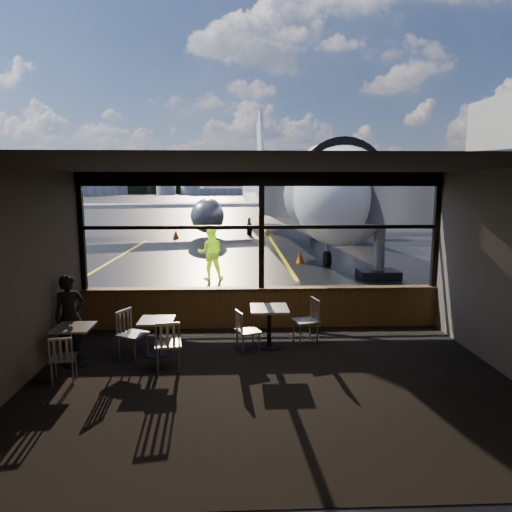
{
  "coord_description": "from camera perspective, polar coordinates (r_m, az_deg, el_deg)",
  "views": [
    {
      "loc": [
        -0.53,
        -10.08,
        3.18
      ],
      "look_at": [
        -0.08,
        1.0,
        1.5
      ],
      "focal_mm": 32.0,
      "sensor_mm": 36.0,
      "label": 1
    }
  ],
  "objects": [
    {
      "name": "chair_near_w",
      "position": [
        8.89,
        -0.99,
        -9.43
      ],
      "size": [
        0.6,
        0.6,
        0.85
      ],
      "primitive_type": null,
      "rotation": [
        0.0,
        0.0,
        -1.21
      ],
      "color": "#ACA89B",
      "rests_on": "carpet_floor"
    },
    {
      "name": "fuel_tank_a",
      "position": [
        194.33,
        -11.17,
        8.41
      ],
      "size": [
        8.0,
        8.0,
        6.0
      ],
      "primitive_type": "cylinder",
      "color": "silver",
      "rests_on": "ground_plane"
    },
    {
      "name": "fuel_tank_b",
      "position": [
        193.07,
        -8.2,
        8.48
      ],
      "size": [
        8.0,
        8.0,
        6.0
      ],
      "primitive_type": "cylinder",
      "color": "silver",
      "rests_on": "ground_plane"
    },
    {
      "name": "ground_crew",
      "position": [
        15.85,
        -5.68,
        0.35
      ],
      "size": [
        0.93,
        0.74,
        1.83
      ],
      "primitive_type": "imported",
      "rotation": [
        0.0,
        0.0,
        3.2
      ],
      "color": "#BFF219",
      "rests_on": "ground_plane"
    },
    {
      "name": "passenger",
      "position": [
        9.33,
        -22.25,
        -6.96
      ],
      "size": [
        0.68,
        0.62,
        1.56
      ],
      "primitive_type": "imported",
      "rotation": [
        0.0,
        0.0,
        0.58
      ],
      "color": "black",
      "rests_on": "carpet_floor"
    },
    {
      "name": "jet_bridge",
      "position": [
        16.15,
        12.55,
        5.01
      ],
      "size": [
        8.34,
        10.19,
        4.45
      ],
      "primitive_type": null,
      "color": "#272729",
      "rests_on": "ground_plane"
    },
    {
      "name": "airliner",
      "position": [
        29.87,
        3.58,
        12.53
      ],
      "size": [
        30.35,
        35.72,
        10.45
      ],
      "primitive_type": null,
      "rotation": [
        0.0,
        0.0,
        0.06
      ],
      "color": "white",
      "rests_on": "ground_plane"
    },
    {
      "name": "cafe_table_mid",
      "position": [
        9.0,
        -12.25,
        -9.92
      ],
      "size": [
        0.64,
        0.64,
        0.7
      ],
      "primitive_type": null,
      "color": "gray",
      "rests_on": "carpet_floor"
    },
    {
      "name": "window_header",
      "position": [
        10.1,
        0.71,
        9.57
      ],
      "size": [
        8.0,
        0.18,
        0.3
      ],
      "primitive_type": "cube",
      "color": "black",
      "rests_on": "ground"
    },
    {
      "name": "carpet_floor",
      "position": [
        7.78,
        1.87,
        -15.44
      ],
      "size": [
        8.0,
        6.0,
        0.01
      ],
      "primitive_type": "cube",
      "color": "black",
      "rests_on": "ground"
    },
    {
      "name": "treeline",
      "position": [
        220.1,
        -2.21,
        9.35
      ],
      "size": [
        360.0,
        3.0,
        12.0
      ],
      "primitive_type": "cube",
      "color": "black",
      "rests_on": "ground_plane"
    },
    {
      "name": "chair_near_e",
      "position": [
        9.41,
        6.21,
        -8.15
      ],
      "size": [
        0.63,
        0.63,
        0.95
      ],
      "primitive_type": null,
      "rotation": [
        0.0,
        0.0,
        1.82
      ],
      "color": "#ADA99C",
      "rests_on": "carpet_floor"
    },
    {
      "name": "mullion_right",
      "position": [
        11.08,
        21.58,
        2.93
      ],
      "size": [
        0.12,
        0.12,
        2.6
      ],
      "primitive_type": "cube",
      "color": "black",
      "rests_on": "ground"
    },
    {
      "name": "ground_plane",
      "position": [
        130.12,
        -2.1,
        7.22
      ],
      "size": [
        520.0,
        520.0,
        0.0
      ],
      "primitive_type": "plane",
      "color": "black",
      "rests_on": "ground"
    },
    {
      "name": "mullion_centre",
      "position": [
        10.15,
        0.69,
        3.07
      ],
      "size": [
        0.12,
        0.12,
        2.6
      ],
      "primitive_type": "cube",
      "color": "black",
      "rests_on": "ground"
    },
    {
      "name": "chair_mid_w",
      "position": [
        8.85,
        -15.1,
        -9.52
      ],
      "size": [
        0.69,
        0.69,
        0.94
      ],
      "primitive_type": null,
      "rotation": [
        0.0,
        0.0,
        -2.05
      ],
      "color": "#ADA89C",
      "rests_on": "carpet_floor"
    },
    {
      "name": "cone_nose",
      "position": [
        19.38,
        5.54,
        -0.14
      ],
      "size": [
        0.35,
        0.35,
        0.48
      ],
      "primitive_type": "cone",
      "color": "#FF4608",
      "rests_on": "ground_plane"
    },
    {
      "name": "cafe_table_near",
      "position": [
        9.2,
        1.65,
        -8.92
      ],
      "size": [
        0.74,
        0.74,
        0.82
      ],
      "primitive_type": null,
      "color": "#A19A94",
      "rests_on": "carpet_floor"
    },
    {
      "name": "wall_back",
      "position": [
        4.36,
        4.9,
        -10.58
      ],
      "size": [
        8.0,
        0.04,
        3.5
      ],
      "primitive_type": "cube",
      "color": "#4C443D",
      "rests_on": "ground"
    },
    {
      "name": "mullion_left",
      "position": [
        10.69,
        -20.98,
        2.78
      ],
      "size": [
        0.12,
        0.12,
        2.6
      ],
      "primitive_type": "cube",
      "color": "black",
      "rests_on": "ground"
    },
    {
      "name": "wall_left",
      "position": [
        8.02,
        -27.94,
        -2.69
      ],
      "size": [
        0.04,
        6.0,
        3.5
      ],
      "primitive_type": "cube",
      "color": "#4C443D",
      "rests_on": "ground"
    },
    {
      "name": "chair_mid_s",
      "position": [
        8.23,
        -10.96,
        -10.82
      ],
      "size": [
        0.58,
        0.58,
        0.93
      ],
      "primitive_type": null,
      "rotation": [
        0.0,
        0.0,
        0.15
      ],
      "color": "#ACA79C",
      "rests_on": "carpet_floor"
    },
    {
      "name": "ceiling",
      "position": [
        7.11,
        2.01,
        11.18
      ],
      "size": [
        8.0,
        6.0,
        0.04
      ],
      "primitive_type": "cube",
      "color": "#38332D",
      "rests_on": "ground"
    },
    {
      "name": "chair_left_s",
      "position": [
        8.26,
        -22.93,
        -11.68
      ],
      "size": [
        0.52,
        0.52,
        0.82
      ],
      "primitive_type": null,
      "rotation": [
        0.0,
        0.0,
        0.18
      ],
      "color": "beige",
      "rests_on": "carpet_floor"
    },
    {
      "name": "hangar_right",
      "position": [
        197.6,
        15.72,
        9.12
      ],
      "size": [
        50.0,
        20.0,
        12.0
      ],
      "primitive_type": null,
      "color": "silver",
      "rests_on": "ground_plane"
    },
    {
      "name": "hangar_mid",
      "position": [
        195.09,
        -2.19,
        9.15
      ],
      "size": [
        38.0,
        15.0,
        10.0
      ],
      "primitive_type": null,
      "color": "silver",
      "rests_on": "ground_plane"
    },
    {
      "name": "hangar_left",
      "position": [
        202.39,
        -22.67,
        8.62
      ],
      "size": [
        45.0,
        18.0,
        11.0
      ],
      "primitive_type": null,
      "color": "silver",
      "rests_on": "ground_plane"
    },
    {
      "name": "fuel_tank_c",
      "position": [
        192.32,
        -5.2,
        8.53
      ],
      "size": [
        8.0,
        8.0,
        6.0
      ],
      "primitive_type": "cylinder",
      "color": "silver",
      "rests_on": "ground_plane"
    },
    {
      "name": "window_transom",
      "position": [
        10.14,
        0.7,
        3.63
      ],
      "size": [
        8.0,
        0.1,
        0.08
      ],
      "primitive_type": "cube",
      "color": "black",
      "rests_on": "ground"
    },
    {
      "name": "window_sill",
      "position": [
        10.46,
        0.68,
        -6.52
      ],
      "size": [
        8.0,
        0.28,
        0.9
      ],
      "primitive_type": "cube",
      "color": "#56391A",
      "rests_on": "ground"
    },
    {
      "name": "cafe_table_left",
      "position": [
        8.95,
        -21.71,
        -10.38
      ],
      "size": [
        0.65,
        0.65,
        0.72
      ],
      "primitive_type": null,
      "color": "#A39F96",
      "rests_on": "carpet_floor"
    },
    {
      "name": "cone_wing",
      "position": [
        28.79,
        -9.99,
        2.7
      ],
      "size": [
        0.4,
        0.4,
        0.56
      ],
      "primitive_type": "cone",
      "color": "#FF4E08",
      "rests_on": "ground_plane"
    }
  ]
}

